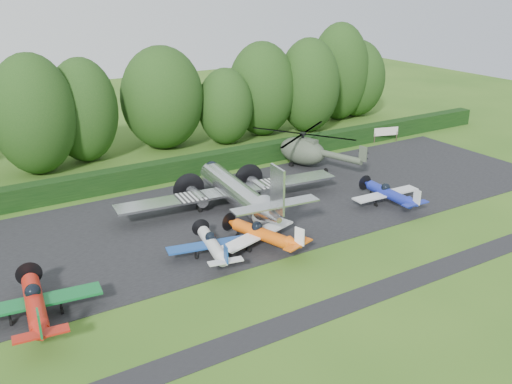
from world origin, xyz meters
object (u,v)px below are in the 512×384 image
light_plane_orange (263,234)px  light_plane_red (35,304)px  helicopter (303,149)px  light_plane_white (213,245)px  transport_plane (237,192)px  light_plane_blue (389,194)px  sign_board (386,132)px

light_plane_orange → light_plane_red: bearing=-158.4°
helicopter → light_plane_orange: bearing=-116.8°
light_plane_white → helicopter: helicopter is taller
transport_plane → light_plane_orange: size_ratio=2.77×
light_plane_white → light_plane_orange: size_ratio=0.93×
light_plane_blue → sign_board: size_ratio=2.22×
transport_plane → light_plane_blue: transport_plane is taller
transport_plane → light_plane_blue: size_ratio=2.89×
transport_plane → sign_board: bearing=14.1°
helicopter → sign_board: 14.47m
light_plane_blue → light_plane_red: bearing=-177.7°
transport_plane → light_plane_red: size_ratio=2.48×
light_plane_red → light_plane_orange: (16.63, 1.28, -0.13)m
transport_plane → light_plane_red: bearing=-161.2°
light_plane_orange → light_plane_blue: (14.02, 1.22, -0.05)m
light_plane_white → transport_plane: bearing=37.6°
light_plane_orange → helicopter: (13.81, 14.00, 0.87)m
light_plane_red → light_plane_blue: (30.65, 2.50, -0.18)m
light_plane_white → helicopter: bearing=26.2°
light_plane_orange → helicopter: helicopter is taller
light_plane_red → light_plane_white: bearing=1.6°
light_plane_white → light_plane_orange: (3.98, -0.48, 0.08)m
light_plane_red → sign_board: bearing=15.2°
light_plane_red → light_plane_blue: 30.75m
sign_board → light_plane_white: bearing=-168.9°
light_plane_orange → helicopter: 19.68m
light_plane_white → light_plane_red: bearing=176.9°
light_plane_blue → helicopter: size_ratio=0.52×
light_plane_red → light_plane_orange: 16.68m
light_plane_blue → transport_plane: bearing=152.2°
light_plane_red → helicopter: (30.44, 15.28, 0.74)m
helicopter → sign_board: size_ratio=4.23×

